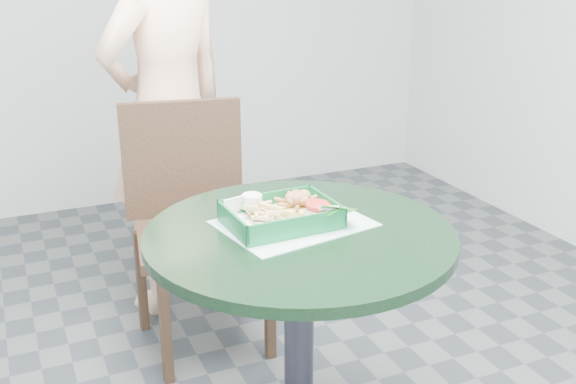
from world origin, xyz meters
name	(u,v)px	position (x,y,z in m)	size (l,w,h in m)	color
cafe_table	(299,295)	(0.00, 0.00, 0.58)	(0.82, 0.82, 0.75)	#2E2E39
dining_chair	(193,209)	(-0.05, 0.86, 0.53)	(0.46, 0.46, 0.93)	#442611
diner_person	(167,89)	(-0.05, 1.17, 0.94)	(0.69, 0.45, 1.88)	beige
placemat	(294,230)	(0.00, 0.05, 0.75)	(0.38, 0.29, 0.00)	#A8D2C6
food_basket	(281,226)	(-0.03, 0.05, 0.77)	(0.29, 0.21, 0.06)	#0F6131
crab_sandwich	(299,208)	(0.04, 0.08, 0.80)	(0.11, 0.11, 0.07)	#D3BA51
fries_pile	(263,217)	(-0.07, 0.09, 0.79)	(0.10, 0.11, 0.04)	#E7C07B
sauce_ramekin	(253,206)	(-0.07, 0.15, 0.80)	(0.06, 0.06, 0.03)	silver
garnish_cup	(323,219)	(0.07, 0.00, 0.79)	(0.11, 0.11, 0.05)	silver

